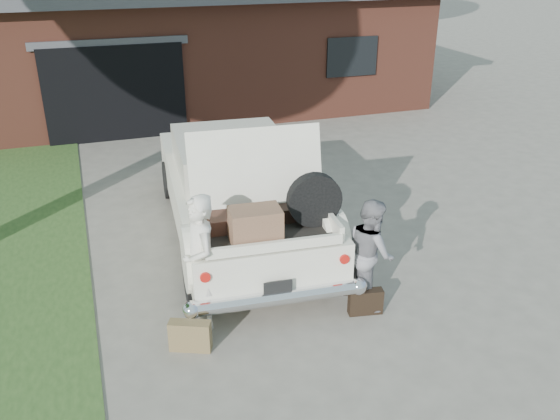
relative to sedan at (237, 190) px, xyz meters
name	(u,v)px	position (x,y,z in m)	size (l,w,h in m)	color
ground	(295,304)	(0.17, -2.20, -0.79)	(90.00, 90.00, 0.00)	gray
house	(191,41)	(1.15, 9.27, 0.89)	(12.80, 7.80, 3.30)	brown
sedan	(237,190)	(0.00, 0.00, 0.00)	(2.46, 5.48, 2.19)	white
woman_left	(200,263)	(-1.05, -2.22, 0.07)	(0.63, 0.41, 1.72)	silver
woman_right	(371,252)	(1.10, -2.43, -0.06)	(0.71, 0.55, 1.46)	gray
suitcase_left	(190,336)	(-1.30, -2.68, -0.60)	(0.48, 0.15, 0.37)	brown
suitcase_right	(366,302)	(0.95, -2.68, -0.62)	(0.44, 0.14, 0.34)	black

